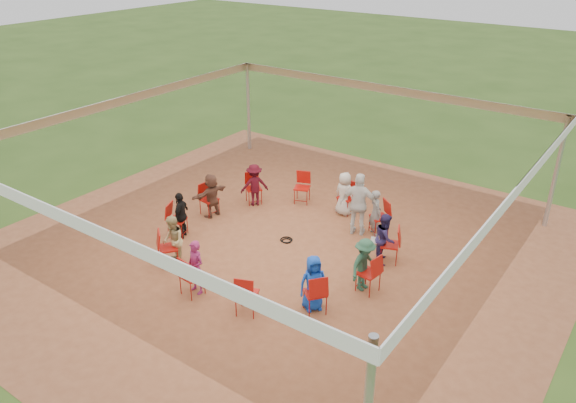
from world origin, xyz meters
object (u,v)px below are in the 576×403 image
Objects in this scene: chair_3 at (302,188)px; person_seated_9 at (364,265)px; chair_5 at (209,200)px; chair_1 at (379,218)px; chair_4 at (254,189)px; chair_11 at (368,273)px; person_seated_6 at (173,241)px; person_seated_7 at (196,267)px; person_seated_1 at (375,212)px; person_seated_0 at (385,238)px; person_seated_4 at (212,195)px; chair_0 at (390,245)px; person_seated_8 at (313,283)px; chair_7 at (168,248)px; chair_6 at (177,220)px; laptop at (378,238)px; chair_10 at (315,293)px; chair_2 at (347,198)px; standing_person at (359,204)px; person_seated_3 at (254,185)px; person_seated_5 at (181,215)px; chair_9 at (247,294)px; cable_coil at (286,240)px; person_seated_2 at (344,194)px; chair_8 at (192,276)px.

chair_3 is 4.48m from person_seated_9.
chair_1 is at bearing 120.00° from chair_5.
chair_1 is 3.74m from chair_4.
person_seated_6 reaches higher than chair_11.
chair_3 is 5.00m from person_seated_7.
person_seated_1 is at bearing 75.00° from person_seated_7.
person_seated_4 is at bearing 75.00° from person_seated_0.
person_seated_0 is 1.00× the size of person_seated_7.
chair_0 is 0.74× the size of person_seated_8.
chair_7 and chair_11 have the same top height.
chair_6 is 5.01m from laptop.
chair_10 is at bearing 90.00° from chair_4.
chair_2 is 3.66m from person_seated_9.
standing_person is (-1.42, 2.12, 0.38)m from chair_11.
person_seated_7 is at bearing 121.11° from laptop.
standing_person reaches higher than person_seated_3.
person_seated_5 reaches higher than chair_5.
chair_9 is 1.35m from person_seated_8.
chair_7 is 3.66m from person_seated_8.
person_seated_6 is at bearing 105.52° from laptop.
chair_10 is (4.54, -0.62, 0.00)m from chair_6.
chair_4 is 0.74× the size of person_seated_9.
cable_coil is at bearing 92.23° from person_seated_7.
chair_5 is 4.84m from laptop.
chair_6 is (-0.36, -2.62, 0.00)m from chair_4.
person_seated_1 is 1.31m from person_seated_2.
chair_9 is 2.59m from person_seated_9.
chair_11 is at bearing 150.00° from chair_1.
chair_6 is 1.35m from person_seated_6.
person_seated_0 is (-0.28, 1.31, 0.16)m from chair_11.
chair_8 is at bearing 135.00° from chair_11.
chair_4 is 0.74× the size of person_seated_8.
chair_8 is at bearing 75.00° from chair_3.
person_seated_2 reaches higher than chair_7.
chair_0 is at bearing 27.70° from person_seated_8.
laptop is (3.73, 2.89, -0.04)m from person_seated_6.
chair_7 is 4.79m from standing_person.
chair_10 is (3.71, 0.47, 0.00)m from chair_7.
person_seated_6 is (0.90, -1.00, 0.16)m from chair_6.
chair_9 is at bearing 30.00° from chair_7.
chair_4 is 4.34m from laptop.
chair_0 is 1.00× the size of chair_4.
chair_0 is 1.51m from standing_person.
chair_3 is at bearing 169.95° from person_seated_3.
chair_11 reaches higher than laptop.
person_seated_6 is at bearing 60.77° from chair_3.
chair_4 is 1.35m from person_seated_4.
person_seated_2 is (2.96, 2.15, 0.16)m from chair_5.
person_seated_3 is at bearing 147.70° from chair_6.
person_seated_6 is 3.57m from person_seated_8.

